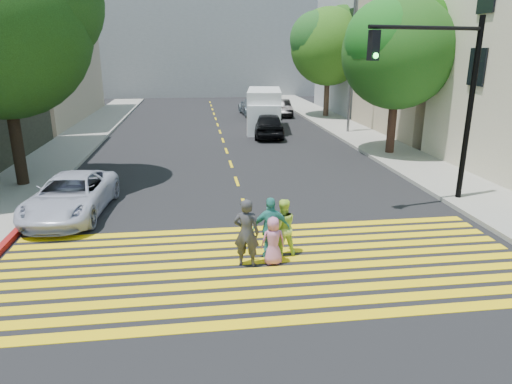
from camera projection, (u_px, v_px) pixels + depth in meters
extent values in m
plane|color=black|center=(274.00, 291.00, 10.22)|extent=(120.00, 120.00, 0.00)
cube|color=gray|center=(90.00, 131.00, 29.94)|extent=(3.00, 40.00, 0.15)
cube|color=gray|center=(378.00, 145.00, 25.47)|extent=(3.00, 60.00, 0.15)
cube|color=maroon|center=(37.00, 212.00, 15.01)|extent=(0.20, 8.00, 0.16)
cube|color=yellow|center=(284.00, 321.00, 9.09)|extent=(13.40, 0.35, 0.01)
cube|color=yellow|center=(279.00, 306.00, 9.61)|extent=(13.40, 0.35, 0.01)
cube|color=yellow|center=(274.00, 293.00, 10.13)|extent=(13.40, 0.35, 0.01)
cube|color=yellow|center=(270.00, 281.00, 10.65)|extent=(13.40, 0.35, 0.01)
cube|color=yellow|center=(267.00, 270.00, 11.17)|extent=(13.40, 0.35, 0.01)
cube|color=yellow|center=(263.00, 260.00, 11.69)|extent=(13.40, 0.35, 0.01)
cube|color=yellow|center=(260.00, 252.00, 12.21)|extent=(13.40, 0.35, 0.01)
cube|color=yellow|center=(258.00, 243.00, 12.73)|extent=(13.40, 0.35, 0.01)
cube|color=yellow|center=(255.00, 236.00, 13.25)|extent=(13.40, 0.35, 0.01)
cube|color=yellow|center=(253.00, 229.00, 13.77)|extent=(13.40, 0.35, 0.01)
cube|color=yellow|center=(245.00, 205.00, 15.90)|extent=(0.12, 1.40, 0.01)
cube|color=yellow|center=(237.00, 181.00, 18.74)|extent=(0.12, 1.40, 0.01)
cube|color=yellow|center=(231.00, 164.00, 21.58)|extent=(0.12, 1.40, 0.01)
cube|color=yellow|center=(226.00, 151.00, 24.41)|extent=(0.12, 1.40, 0.01)
cube|color=yellow|center=(223.00, 140.00, 27.25)|extent=(0.12, 1.40, 0.01)
cube|color=yellow|center=(220.00, 132.00, 30.09)|extent=(0.12, 1.40, 0.01)
cube|color=yellow|center=(218.00, 125.00, 32.93)|extent=(0.12, 1.40, 0.01)
cube|color=yellow|center=(216.00, 119.00, 35.77)|extent=(0.12, 1.40, 0.01)
cube|color=yellow|center=(214.00, 114.00, 38.61)|extent=(0.12, 1.40, 0.01)
cube|color=yellow|center=(212.00, 109.00, 41.45)|extent=(0.12, 1.40, 0.01)
cube|color=yellow|center=(211.00, 106.00, 44.28)|extent=(0.12, 1.40, 0.01)
cube|color=yellow|center=(210.00, 102.00, 47.12)|extent=(0.12, 1.40, 0.01)
cube|color=tan|center=(459.00, 53.00, 28.60)|extent=(10.00, 10.00, 10.00)
cube|color=gray|center=(388.00, 52.00, 39.01)|extent=(10.00, 10.00, 10.00)
cube|color=gray|center=(206.00, 43.00, 53.85)|extent=(30.00, 8.00, 12.00)
cylinder|color=black|center=(17.00, 146.00, 17.46)|extent=(0.49, 0.49, 3.33)
sphere|color=#10380C|center=(36.00, 1.00, 16.48)|extent=(5.31, 5.31, 4.81)
cylinder|color=#43281E|center=(391.00, 127.00, 23.04)|extent=(0.52, 0.52, 2.88)
sphere|color=#2C5419|center=(398.00, 53.00, 21.97)|extent=(6.59, 6.59, 5.41)
sphere|color=#10500B|center=(414.00, 35.00, 22.37)|extent=(4.95, 4.95, 4.06)
sphere|color=#185D1B|center=(385.00, 41.00, 21.29)|extent=(4.62, 4.62, 3.79)
cylinder|color=#463727|center=(326.00, 98.00, 36.06)|extent=(0.44, 0.44, 3.06)
sphere|color=#1D5510|center=(329.00, 47.00, 34.91)|extent=(5.95, 5.95, 5.84)
sphere|color=#194410|center=(343.00, 35.00, 35.09)|extent=(4.46, 4.46, 4.38)
sphere|color=#114C19|center=(317.00, 39.00, 34.40)|extent=(4.16, 4.16, 4.09)
imported|color=#333337|center=(246.00, 233.00, 11.19)|extent=(0.73, 0.58, 1.75)
imported|color=#CEF653|center=(282.00, 227.00, 11.86)|extent=(0.78, 0.63, 1.53)
imported|color=#BD6E9A|center=(273.00, 241.00, 11.36)|extent=(0.63, 0.43, 1.24)
imported|color=teal|center=(271.00, 228.00, 11.61)|extent=(0.98, 0.44, 1.64)
imported|color=silver|center=(71.00, 196.00, 14.76)|extent=(2.52, 4.85, 1.31)
imported|color=black|center=(268.00, 125.00, 28.16)|extent=(2.23, 4.62, 1.52)
imported|color=gray|center=(254.00, 106.00, 37.62)|extent=(2.29, 5.13, 1.46)
imported|color=black|center=(281.00, 108.00, 37.15)|extent=(1.52, 4.00, 1.30)
cube|color=silver|center=(264.00, 110.00, 30.70)|extent=(2.90, 5.58, 2.66)
cube|color=white|center=(264.00, 120.00, 28.57)|extent=(2.19, 1.57, 1.92)
cylinder|color=black|center=(251.00, 128.00, 29.17)|extent=(0.38, 0.78, 0.74)
cylinder|color=#2B2B2B|center=(277.00, 128.00, 29.14)|extent=(0.38, 0.78, 0.74)
cylinder|color=black|center=(252.00, 120.00, 32.83)|extent=(0.38, 0.78, 0.74)
cylinder|color=black|center=(276.00, 120.00, 32.80)|extent=(0.38, 0.78, 0.74)
cylinder|color=black|center=(469.00, 113.00, 15.39)|extent=(0.22, 0.22, 6.23)
cylinder|color=black|center=(428.00, 28.00, 13.92)|extent=(4.09, 0.97, 0.12)
cube|color=black|center=(374.00, 45.00, 13.49)|extent=(0.32, 0.32, 0.87)
sphere|color=#2EF644|center=(376.00, 56.00, 13.44)|extent=(0.20, 0.20, 0.17)
cylinder|color=#535357|center=(352.00, 65.00, 28.15)|extent=(0.18, 0.18, 8.58)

